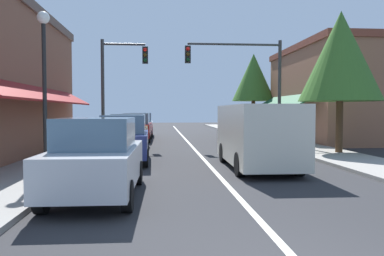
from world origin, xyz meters
name	(u,v)px	position (x,y,z in m)	size (l,w,h in m)	color
ground_plane	(190,144)	(0.00, 18.00, 0.00)	(80.00, 80.00, 0.00)	#28282B
sidewalk_left	(93,144)	(-5.50, 18.00, 0.06)	(2.60, 56.00, 0.12)	gray
sidewalk_right	(283,143)	(5.50, 18.00, 0.06)	(2.60, 56.00, 0.12)	gray
lane_center_stripe	(190,144)	(0.00, 18.00, 0.00)	(0.14, 52.00, 0.01)	silver
storefront_right_block	(325,93)	(8.90, 20.00, 3.05)	(5.53, 10.20, 6.09)	#8E5B42
parked_car_nearest_left	(97,158)	(-3.12, 4.94, 0.88)	(1.84, 4.13, 1.77)	#B7BABF
parked_car_second_left	(124,139)	(-3.05, 10.61, 0.88)	(1.85, 4.13, 1.77)	navy
parked_car_third_left	(129,132)	(-3.26, 15.34, 0.88)	(1.81, 4.11, 1.77)	brown
parked_car_far_left	(137,127)	(-3.17, 20.41, 0.88)	(1.83, 4.12, 1.77)	maroon
parked_car_distant_left	(141,125)	(-3.13, 25.08, 0.88)	(1.84, 4.13, 1.77)	silver
van_in_lane	(257,134)	(1.50, 8.82, 1.15)	(2.06, 5.21, 2.12)	beige
traffic_signal_mast_arm	(247,73)	(2.98, 16.59, 3.94)	(5.28, 0.50, 5.75)	#333333
traffic_signal_left_corner	(117,77)	(-4.02, 17.21, 3.75)	(2.54, 0.50, 5.77)	#333333
street_lamp_left_near	(44,66)	(-5.08, 7.82, 3.23)	(0.36, 0.36, 4.80)	black
tree_right_near	(340,57)	(6.05, 12.22, 4.27)	(3.52, 3.52, 6.22)	#4C331E
tree_right_far	(254,78)	(5.61, 25.61, 4.52)	(3.34, 3.34, 6.38)	#4C331E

